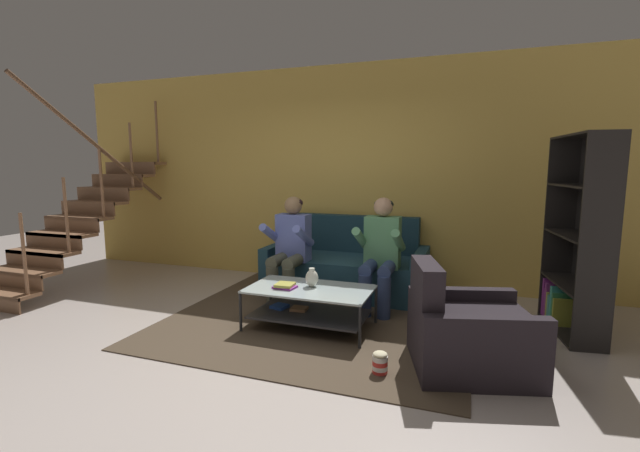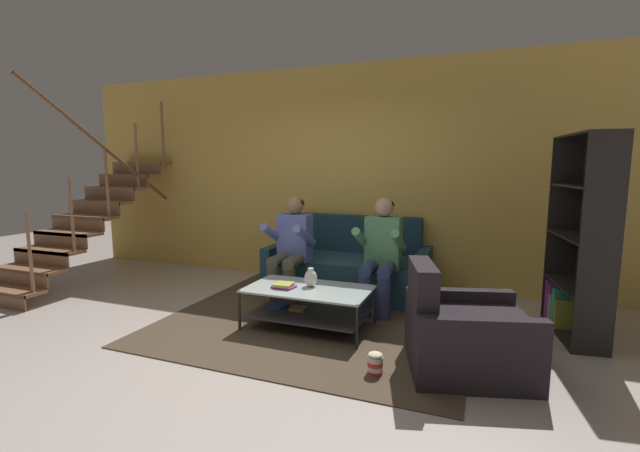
{
  "view_description": "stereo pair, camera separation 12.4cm",
  "coord_description": "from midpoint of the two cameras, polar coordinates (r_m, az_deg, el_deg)",
  "views": [
    {
      "loc": [
        1.68,
        -3.15,
        1.57
      ],
      "look_at": [
        0.19,
        1.05,
        0.95
      ],
      "focal_mm": 24.0,
      "sensor_mm": 36.0,
      "label": 1
    },
    {
      "loc": [
        1.8,
        -3.11,
        1.57
      ],
      "look_at": [
        0.19,
        1.05,
        0.95
      ],
      "focal_mm": 24.0,
      "sensor_mm": 36.0,
      "label": 2
    }
  ],
  "objects": [
    {
      "name": "ground",
      "position": [
        3.91,
        -9.07,
        -15.84
      ],
      "size": [
        16.8,
        16.8,
        0.0
      ],
      "primitive_type": "plane",
      "color": "#BAADA5"
    },
    {
      "name": "couch",
      "position": [
        5.43,
        2.98,
        -5.6
      ],
      "size": [
        1.95,
        0.96,
        0.93
      ],
      "color": "#1F4050",
      "rests_on": "ground"
    },
    {
      "name": "book_stack",
      "position": [
        4.2,
        -5.55,
        -7.94
      ],
      "size": [
        0.23,
        0.18,
        0.05
      ],
      "color": "purple",
      "rests_on": "coffee_table"
    },
    {
      "name": "bookshelf",
      "position": [
        4.69,
        30.57,
        -3.08
      ],
      "size": [
        0.44,
        0.98,
        1.86
      ],
      "color": "black",
      "rests_on": "ground"
    },
    {
      "name": "coffee_table",
      "position": [
        4.24,
        -2.33,
        -9.97
      ],
      "size": [
        1.2,
        0.67,
        0.4
      ],
      "color": "#B0C1C0",
      "rests_on": "ground"
    },
    {
      "name": "vase",
      "position": [
        4.22,
        -1.94,
        -6.94
      ],
      "size": [
        0.13,
        0.13,
        0.19
      ],
      "color": "silver",
      "rests_on": "coffee_table"
    },
    {
      "name": "person_seated_left",
      "position": [
        5.01,
        -4.75,
        -2.44
      ],
      "size": [
        0.5,
        0.58,
        1.22
      ],
      "color": "#505140",
      "rests_on": "ground"
    },
    {
      "name": "staircase_run",
      "position": [
        6.57,
        -29.92,
        1.36
      ],
      "size": [
        0.95,
        2.46,
        2.56
      ],
      "color": "#8B6042",
      "rests_on": "ground"
    },
    {
      "name": "area_rug",
      "position": [
        4.79,
        0.21,
        -11.15
      ],
      "size": [
        3.0,
        3.27,
        0.01
      ],
      "color": "#493B2C",
      "rests_on": "ground"
    },
    {
      "name": "popcorn_tub",
      "position": [
        3.43,
        6.93,
        -17.66
      ],
      "size": [
        0.12,
        0.12,
        0.18
      ],
      "color": "red",
      "rests_on": "ground"
    },
    {
      "name": "back_partition",
      "position": [
        5.86,
        2.27,
        6.74
      ],
      "size": [
        8.4,
        0.12,
        2.9
      ],
      "primitive_type": "cube",
      "color": "gold",
      "rests_on": "ground"
    },
    {
      "name": "person_seated_right",
      "position": [
        4.68,
        7.32,
        -3.14
      ],
      "size": [
        0.5,
        0.58,
        1.24
      ],
      "color": "navy",
      "rests_on": "ground"
    },
    {
      "name": "armchair",
      "position": [
        3.6,
        18.07,
        -13.53
      ],
      "size": [
        1.07,
        1.02,
        0.84
      ],
      "color": "black",
      "rests_on": "ground"
    }
  ]
}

